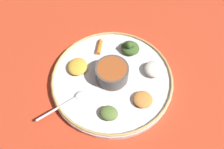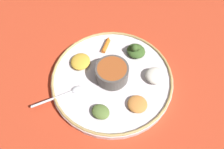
{
  "view_description": "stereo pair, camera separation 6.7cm",
  "coord_description": "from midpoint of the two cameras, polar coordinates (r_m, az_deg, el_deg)",
  "views": [
    {
      "loc": [
        -0.13,
        -0.34,
        0.6
      ],
      "look_at": [
        0.0,
        0.0,
        0.04
      ],
      "focal_mm": 34.82,
      "sensor_mm": 36.0,
      "label": 1
    },
    {
      "loc": [
        -0.06,
        -0.36,
        0.6
      ],
      "look_at": [
        0.0,
        0.0,
        0.04
      ],
      "focal_mm": 34.82,
      "sensor_mm": 36.0,
      "label": 2
    }
  ],
  "objects": [
    {
      "name": "greens_pile",
      "position": [
        0.73,
        2.19,
        6.95
      ],
      "size": [
        0.08,
        0.08,
        0.05
      ],
      "color": "#385623",
      "rests_on": "platter"
    },
    {
      "name": "center_bowl",
      "position": [
        0.66,
        -2.9,
        0.33
      ],
      "size": [
        0.1,
        0.1,
        0.05
      ],
      "color": "#4C4742",
      "rests_on": "platter"
    },
    {
      "name": "ground_plane",
      "position": [
        0.7,
        -2.73,
        -1.79
      ],
      "size": [
        2.4,
        2.4,
        0.0
      ],
      "primitive_type": "plane",
      "color": "#B7381E"
    },
    {
      "name": "carrot_near_spoon",
      "position": [
        0.75,
        -6.01,
        7.26
      ],
      "size": [
        0.05,
        0.07,
        0.01
      ],
      "color": "orange",
      "rests_on": "platter"
    },
    {
      "name": "mound_rice_white",
      "position": [
        0.68,
        8.24,
        1.21
      ],
      "size": [
        0.08,
        0.08,
        0.03
      ],
      "primitive_type": "ellipsoid",
      "rotation": [
        0.0,
        0.0,
        5.33
      ],
      "color": "silver",
      "rests_on": "platter"
    },
    {
      "name": "spoon",
      "position": [
        0.65,
        -13.94,
        -7.0
      ],
      "size": [
        0.16,
        0.05,
        0.01
      ],
      "color": "silver",
      "rests_on": "platter"
    },
    {
      "name": "mound_collards",
      "position": [
        0.61,
        -4.0,
        -10.32
      ],
      "size": [
        0.07,
        0.07,
        0.02
      ],
      "primitive_type": "ellipsoid",
      "rotation": [
        0.0,
        0.0,
        2.43
      ],
      "color": "#567033",
      "rests_on": "platter"
    },
    {
      "name": "mound_squash",
      "position": [
        0.63,
        5.12,
        -6.76
      ],
      "size": [
        0.08,
        0.08,
        0.02
      ],
      "primitive_type": "ellipsoid",
      "rotation": [
        0.0,
        0.0,
        5.61
      ],
      "color": "#C67A38",
      "rests_on": "platter"
    },
    {
      "name": "platter_rim",
      "position": [
        0.68,
        -2.81,
        -0.77
      ],
      "size": [
        0.38,
        0.38,
        0.01
      ],
      "primitive_type": "torus",
      "color": "tan",
      "rests_on": "platter"
    },
    {
      "name": "platter",
      "position": [
        0.69,
        -2.77,
        -1.36
      ],
      "size": [
        0.38,
        0.38,
        0.02
      ],
      "primitive_type": "cylinder",
      "color": "silver",
      "rests_on": "ground_plane"
    },
    {
      "name": "mound_lentil_yellow",
      "position": [
        0.7,
        -11.74,
        1.88
      ],
      "size": [
        0.08,
        0.08,
        0.02
      ],
      "primitive_type": "ellipsoid",
      "rotation": [
        0.0,
        0.0,
        1.32
      ],
      "color": "gold",
      "rests_on": "platter"
    }
  ]
}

